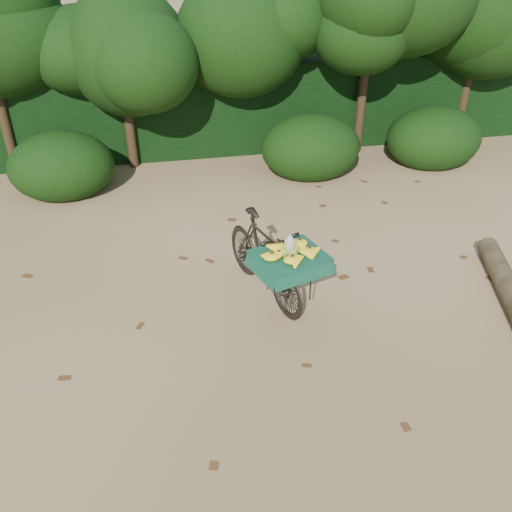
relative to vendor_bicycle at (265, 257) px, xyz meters
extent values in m
plane|color=#A97E5A|center=(0.19, -0.61, -0.56)|extent=(80.00, 80.00, 0.00)
imported|color=black|center=(-0.01, 0.02, -0.02)|extent=(1.02, 1.88, 1.09)
cube|color=black|center=(0.17, -0.55, 0.33)|extent=(0.52, 0.57, 0.03)
cube|color=#124532|center=(0.17, -0.55, 0.35)|extent=(0.94, 0.85, 0.01)
ellipsoid|color=olive|center=(0.24, -0.53, 0.41)|extent=(0.10, 0.08, 0.11)
ellipsoid|color=olive|center=(0.15, -0.49, 0.41)|extent=(0.10, 0.08, 0.11)
ellipsoid|color=olive|center=(0.10, -0.57, 0.41)|extent=(0.10, 0.08, 0.11)
ellipsoid|color=olive|center=(0.19, -0.61, 0.41)|extent=(0.10, 0.08, 0.11)
cylinder|color=#EAE5C6|center=(0.17, -0.54, 0.46)|extent=(0.13, 0.13, 0.16)
cube|color=black|center=(0.19, 5.69, 0.34)|extent=(26.00, 1.80, 1.80)
camera|label=1|loc=(-1.26, -5.59, 3.62)|focal=38.00mm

